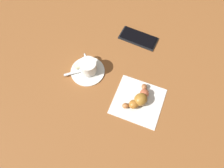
# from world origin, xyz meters

# --- Properties ---
(ground_plane) EXTENTS (1.80, 1.80, 0.00)m
(ground_plane) POSITION_xyz_m (0.00, 0.00, 0.00)
(ground_plane) COLOR brown
(saucer) EXTENTS (0.13, 0.13, 0.01)m
(saucer) POSITION_xyz_m (-0.11, 0.02, 0.00)
(saucer) COLOR white
(saucer) RESTS_ON ground
(espresso_cup) EXTENTS (0.07, 0.08, 0.05)m
(espresso_cup) POSITION_xyz_m (-0.11, 0.03, 0.03)
(espresso_cup) COLOR white
(espresso_cup) RESTS_ON saucer
(teaspoon) EXTENTS (0.11, 0.08, 0.01)m
(teaspoon) POSITION_xyz_m (-0.12, 0.02, 0.01)
(teaspoon) COLOR silver
(teaspoon) RESTS_ON saucer
(sugar_packet) EXTENTS (0.05, 0.06, 0.01)m
(sugar_packet) POSITION_xyz_m (-0.14, 0.04, 0.01)
(sugar_packet) COLOR beige
(sugar_packet) RESTS_ON saucer
(napkin) EXTENTS (0.18, 0.17, 0.00)m
(napkin) POSITION_xyz_m (0.10, -0.03, 0.00)
(napkin) COLOR silver
(napkin) RESTS_ON ground
(croissant) EXTENTS (0.09, 0.12, 0.04)m
(croissant) POSITION_xyz_m (0.11, -0.03, 0.02)
(croissant) COLOR #A76436
(croissant) RESTS_ON napkin
(cell_phone) EXTENTS (0.16, 0.09, 0.01)m
(cell_phone) POSITION_xyz_m (0.03, 0.23, 0.00)
(cell_phone) COLOR black
(cell_phone) RESTS_ON ground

